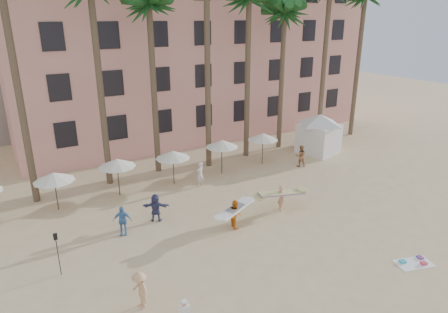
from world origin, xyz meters
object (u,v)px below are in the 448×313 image
cabana (319,130)px  carrier_white (235,213)px  carrier_yellow (281,196)px  pink_hotel (188,53)px

cabana → carrier_white: cabana is taller
carrier_yellow → carrier_white: (-3.65, -0.34, -0.04)m
pink_hotel → cabana: pink_hotel is taller
pink_hotel → carrier_yellow: 22.30m
carrier_yellow → cabana: bearing=36.1°
pink_hotel → carrier_white: 23.53m
pink_hotel → cabana: (5.97, -13.60, -5.93)m
cabana → carrier_yellow: bearing=-143.9°
pink_hotel → carrier_yellow: bearing=-100.6°
carrier_white → cabana: bearing=29.1°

